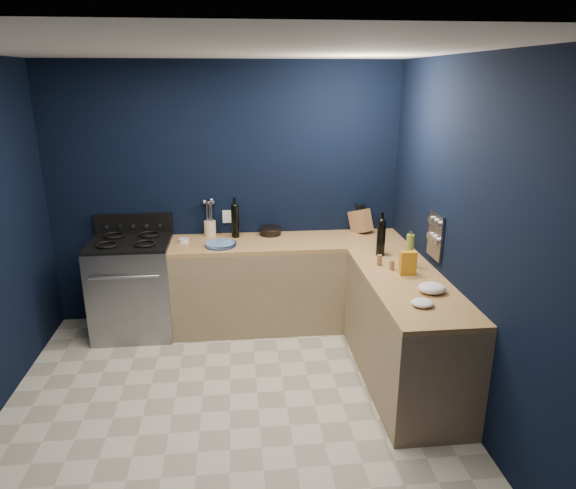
{
  "coord_description": "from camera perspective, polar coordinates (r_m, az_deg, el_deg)",
  "views": [
    {
      "loc": [
        0.09,
        -3.4,
        2.44
      ],
      "look_at": [
        0.55,
        1.0,
        1.0
      ],
      "focal_mm": 32.24,
      "sensor_mm": 36.0,
      "label": 1
    }
  ],
  "objects": [
    {
      "name": "wall_right",
      "position": [
        3.95,
        19.31,
        0.23
      ],
      "size": [
        0.02,
        3.5,
        2.6
      ],
      "primitive_type": "cube",
      "color": "black",
      "rests_on": "ground"
    },
    {
      "name": "floor",
      "position": [
        4.19,
        -6.39,
        -17.88
      ],
      "size": [
        3.5,
        3.5,
        0.02
      ],
      "primitive_type": "cube",
      "color": "beige",
      "rests_on": "ground"
    },
    {
      "name": "oil_bottle",
      "position": [
        4.49,
        13.27,
        -0.63
      ],
      "size": [
        0.08,
        0.08,
        0.28
      ],
      "primitive_type": "cylinder",
      "rotation": [
        0.0,
        0.0,
        -0.35
      ],
      "color": "#8BA63A",
      "rests_on": "top_right"
    },
    {
      "name": "cab_right",
      "position": [
        4.4,
        12.69,
        -9.59
      ],
      "size": [
        0.63,
        1.67,
        0.86
      ],
      "primitive_type": "cube",
      "color": "#917957",
      "rests_on": "floor"
    },
    {
      "name": "oven_door",
      "position": [
        5.03,
        -17.26,
        -6.14
      ],
      "size": [
        0.59,
        0.02,
        0.42
      ],
      "primitive_type": "cube",
      "color": "black",
      "rests_on": "gas_range"
    },
    {
      "name": "ceiling",
      "position": [
        3.4,
        -8.02,
        20.75
      ],
      "size": [
        3.5,
        3.5,
        0.02
      ],
      "primitive_type": "cube",
      "color": "silver",
      "rests_on": "ground"
    },
    {
      "name": "wall_back",
      "position": [
        5.28,
        -6.83,
        5.45
      ],
      "size": [
        3.5,
        0.02,
        2.6
      ],
      "primitive_type": "cube",
      "color": "black",
      "rests_on": "ground"
    },
    {
      "name": "utensil_crock",
      "position": [
        5.3,
        -8.59,
        1.79
      ],
      "size": [
        0.13,
        0.13,
        0.15
      ],
      "primitive_type": "cylinder",
      "rotation": [
        0.0,
        0.0,
        0.13
      ],
      "color": "beige",
      "rests_on": "top_back"
    },
    {
      "name": "lemon_basket",
      "position": [
        5.27,
        -1.96,
        1.52
      ],
      "size": [
        0.26,
        0.26,
        0.08
      ],
      "primitive_type": "cylinder",
      "rotation": [
        0.0,
        0.0,
        -0.23
      ],
      "color": "black",
      "rests_on": "top_back"
    },
    {
      "name": "spice_jar_near",
      "position": [
        4.49,
        10.04,
        -1.7
      ],
      "size": [
        0.04,
        0.04,
        0.09
      ],
      "primitive_type": "cylinder",
      "rotation": [
        0.0,
        0.0,
        0.07
      ],
      "color": "olive",
      "rests_on": "top_right"
    },
    {
      "name": "towel_front",
      "position": [
        4.01,
        15.58,
        -4.65
      ],
      "size": [
        0.26,
        0.25,
        0.07
      ],
      "primitive_type": "ellipsoid",
      "rotation": [
        0.0,
        0.0,
        0.38
      ],
      "color": "white",
      "rests_on": "top_right"
    },
    {
      "name": "backguard",
      "position": [
        5.4,
        -16.65,
        2.25
      ],
      "size": [
        0.76,
        0.06,
        0.2
      ],
      "primitive_type": "cube",
      "color": "black",
      "rests_on": "gas_range"
    },
    {
      "name": "spice_panel",
      "position": [
        4.46,
        15.96,
        0.91
      ],
      "size": [
        0.02,
        0.28,
        0.38
      ],
      "primitive_type": "cube",
      "color": "gray",
      "rests_on": "wall_right"
    },
    {
      "name": "wine_bottle_back",
      "position": [
        5.19,
        -5.85,
        2.55
      ],
      "size": [
        0.09,
        0.09,
        0.32
      ],
      "primitive_type": "cylinder",
      "rotation": [
        0.0,
        0.0,
        -0.1
      ],
      "color": "black",
      "rests_on": "top_back"
    },
    {
      "name": "spice_jar_far",
      "position": [
        4.4,
        11.38,
        -2.26
      ],
      "size": [
        0.05,
        0.05,
        0.08
      ],
      "primitive_type": "cylinder",
      "rotation": [
        0.0,
        0.0,
        -0.12
      ],
      "color": "olive",
      "rests_on": "top_right"
    },
    {
      "name": "gas_range",
      "position": [
        5.31,
        -16.65,
        -4.66
      ],
      "size": [
        0.76,
        0.66,
        0.92
      ],
      "primitive_type": "cube",
      "color": "gray",
      "rests_on": "floor"
    },
    {
      "name": "wall_outlet",
      "position": [
        5.31,
        -6.75,
        3.08
      ],
      "size": [
        0.09,
        0.02,
        0.13
      ],
      "primitive_type": "cube",
      "color": "white",
      "rests_on": "wall_back"
    },
    {
      "name": "wall_front",
      "position": [
        2.0,
        -7.89,
        -16.96
      ],
      "size": [
        3.5,
        0.02,
        2.6
      ],
      "primitive_type": "cube",
      "color": "black",
      "rests_on": "ground"
    },
    {
      "name": "top_right",
      "position": [
        4.22,
        13.11,
        -4.16
      ],
      "size": [
        0.63,
        1.67,
        0.04
      ],
      "primitive_type": "cube",
      "color": "brown",
      "rests_on": "cab_right"
    },
    {
      "name": "towel_end",
      "position": [
        3.77,
        14.6,
        -6.25
      ],
      "size": [
        0.19,
        0.18,
        0.05
      ],
      "primitive_type": "ellipsoid",
      "rotation": [
        0.0,
        0.0,
        -0.26
      ],
      "color": "white",
      "rests_on": "top_right"
    },
    {
      "name": "ramekin",
      "position": [
        5.14,
        -11.42,
        0.45
      ],
      "size": [
        0.12,
        0.12,
        0.04
      ],
      "primitive_type": "cylinder",
      "rotation": [
        0.0,
        0.0,
        -0.23
      ],
      "color": "white",
      "rests_on": "top_back"
    },
    {
      "name": "cab_back",
      "position": [
        5.26,
        0.05,
        -4.43
      ],
      "size": [
        2.3,
        0.63,
        0.86
      ],
      "primitive_type": "cube",
      "color": "#917957",
      "rests_on": "floor"
    },
    {
      "name": "knife_block",
      "position": [
        5.4,
        8.0,
        2.57
      ],
      "size": [
        0.25,
        0.3,
        0.28
      ],
      "primitive_type": "cube",
      "rotation": [
        -0.31,
        0.0,
        0.54
      ],
      "color": "olive",
      "rests_on": "top_back"
    },
    {
      "name": "cooktop",
      "position": [
        5.15,
        -17.12,
        0.23
      ],
      "size": [
        0.76,
        0.66,
        0.03
      ],
      "primitive_type": "cube",
      "color": "black",
      "rests_on": "gas_range"
    },
    {
      "name": "plate_stack",
      "position": [
        4.96,
        -7.47,
        0.01
      ],
      "size": [
        0.35,
        0.35,
        0.04
      ],
      "primitive_type": "cylinder",
      "rotation": [
        0.0,
        0.0,
        0.29
      ],
      "color": "teal",
      "rests_on": "top_back"
    },
    {
      "name": "crouton_bag",
      "position": [
        4.3,
        13.07,
        -2.01
      ],
      "size": [
        0.13,
        0.07,
        0.2
      ],
      "primitive_type": "cube",
      "rotation": [
        0.0,
        0.0,
        0.02
      ],
      "color": "#A53B19",
      "rests_on": "top_right"
    },
    {
      "name": "wine_bottle_right",
      "position": [
        4.7,
        10.22,
        0.68
      ],
      "size": [
        0.09,
        0.09,
        0.32
      ],
      "primitive_type": "cylinder",
      "rotation": [
        0.0,
        0.0,
        0.11
      ],
      "color": "black",
      "rests_on": "top_right"
    },
    {
      "name": "top_back",
      "position": [
        5.1,
        0.05,
        0.24
      ],
      "size": [
        2.3,
        0.63,
        0.04
      ],
      "primitive_type": "cube",
      "color": "brown",
      "rests_on": "cab_back"
    }
  ]
}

